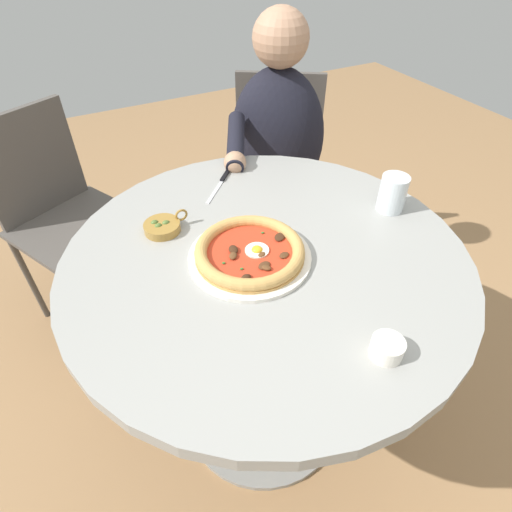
{
  "coord_description": "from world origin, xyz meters",
  "views": [
    {
      "loc": [
        -0.37,
        -0.66,
        1.41
      ],
      "look_at": [
        -0.02,
        0.01,
        0.75
      ],
      "focal_mm": 29.16,
      "sensor_mm": 36.0,
      "label": 1
    }
  ],
  "objects_px": {
    "diner_person": "(275,186)",
    "ramekin_capers": "(387,348)",
    "steak_knife": "(223,180)",
    "cafe_chair_spare_far": "(60,206)",
    "water_glass": "(392,195)",
    "dining_table": "(265,296)",
    "cafe_chair_diner": "(277,165)",
    "olive_pan": "(163,227)",
    "pizza_on_plate": "(250,253)"
  },
  "relations": [
    {
      "from": "diner_person",
      "to": "ramekin_capers",
      "type": "bearing_deg",
      "value": -108.03
    },
    {
      "from": "steak_knife",
      "to": "diner_person",
      "type": "relative_size",
      "value": 0.13
    },
    {
      "from": "ramekin_capers",
      "to": "cafe_chair_spare_far",
      "type": "relative_size",
      "value": 0.07
    },
    {
      "from": "water_glass",
      "to": "diner_person",
      "type": "relative_size",
      "value": 0.09
    },
    {
      "from": "steak_knife",
      "to": "diner_person",
      "type": "xyz_separation_m",
      "value": [
        0.33,
        0.25,
        -0.25
      ]
    },
    {
      "from": "dining_table",
      "to": "water_glass",
      "type": "xyz_separation_m",
      "value": [
        0.38,
        0.01,
        0.2
      ]
    },
    {
      "from": "cafe_chair_diner",
      "to": "olive_pan",
      "type": "bearing_deg",
      "value": -140.85
    },
    {
      "from": "pizza_on_plate",
      "to": "diner_person",
      "type": "height_order",
      "value": "diner_person"
    },
    {
      "from": "pizza_on_plate",
      "to": "diner_person",
      "type": "bearing_deg",
      "value": 55.34
    },
    {
      "from": "water_glass",
      "to": "cafe_chair_spare_far",
      "type": "height_order",
      "value": "cafe_chair_spare_far"
    },
    {
      "from": "dining_table",
      "to": "diner_person",
      "type": "bearing_deg",
      "value": 58.16
    },
    {
      "from": "pizza_on_plate",
      "to": "water_glass",
      "type": "relative_size",
      "value": 2.92
    },
    {
      "from": "pizza_on_plate",
      "to": "ramekin_capers",
      "type": "bearing_deg",
      "value": -73.91
    },
    {
      "from": "cafe_chair_spare_far",
      "to": "pizza_on_plate",
      "type": "bearing_deg",
      "value": -65.43
    },
    {
      "from": "ramekin_capers",
      "to": "cafe_chair_diner",
      "type": "height_order",
      "value": "cafe_chair_diner"
    },
    {
      "from": "ramekin_capers",
      "to": "diner_person",
      "type": "bearing_deg",
      "value": 71.97
    },
    {
      "from": "ramekin_capers",
      "to": "olive_pan",
      "type": "bearing_deg",
      "value": 114.33
    },
    {
      "from": "water_glass",
      "to": "ramekin_capers",
      "type": "relative_size",
      "value": 1.58
    },
    {
      "from": "olive_pan",
      "to": "dining_table",
      "type": "bearing_deg",
      "value": -45.73
    },
    {
      "from": "water_glass",
      "to": "ramekin_capers",
      "type": "distance_m",
      "value": 0.49
    },
    {
      "from": "dining_table",
      "to": "ramekin_capers",
      "type": "bearing_deg",
      "value": -80.61
    },
    {
      "from": "water_glass",
      "to": "cafe_chair_spare_far",
      "type": "relative_size",
      "value": 0.12
    },
    {
      "from": "steak_knife",
      "to": "cafe_chair_spare_far",
      "type": "relative_size",
      "value": 0.18
    },
    {
      "from": "diner_person",
      "to": "dining_table",
      "type": "bearing_deg",
      "value": -121.84
    },
    {
      "from": "ramekin_capers",
      "to": "cafe_chair_spare_far",
      "type": "height_order",
      "value": "cafe_chair_spare_far"
    },
    {
      "from": "pizza_on_plate",
      "to": "diner_person",
      "type": "distance_m",
      "value": 0.77
    },
    {
      "from": "olive_pan",
      "to": "cafe_chair_diner",
      "type": "bearing_deg",
      "value": 39.15
    },
    {
      "from": "cafe_chair_diner",
      "to": "diner_person",
      "type": "bearing_deg",
      "value": -122.62
    },
    {
      "from": "water_glass",
      "to": "steak_knife",
      "type": "relative_size",
      "value": 0.65
    },
    {
      "from": "dining_table",
      "to": "steak_knife",
      "type": "height_order",
      "value": "steak_knife"
    },
    {
      "from": "water_glass",
      "to": "cafe_chair_diner",
      "type": "xyz_separation_m",
      "value": [
        0.06,
        0.71,
        -0.28
      ]
    },
    {
      "from": "dining_table",
      "to": "ramekin_capers",
      "type": "height_order",
      "value": "ramekin_capers"
    },
    {
      "from": "pizza_on_plate",
      "to": "olive_pan",
      "type": "bearing_deg",
      "value": 126.71
    },
    {
      "from": "diner_person",
      "to": "water_glass",
      "type": "bearing_deg",
      "value": -88.61
    },
    {
      "from": "pizza_on_plate",
      "to": "water_glass",
      "type": "distance_m",
      "value": 0.43
    },
    {
      "from": "cafe_chair_diner",
      "to": "cafe_chair_spare_far",
      "type": "bearing_deg",
      "value": 172.41
    },
    {
      "from": "dining_table",
      "to": "cafe_chair_spare_far",
      "type": "distance_m",
      "value": 0.94
    },
    {
      "from": "cafe_chair_spare_far",
      "to": "cafe_chair_diner",
      "type": "bearing_deg",
      "value": -7.59
    },
    {
      "from": "steak_knife",
      "to": "dining_table",
      "type": "bearing_deg",
      "value": -96.87
    },
    {
      "from": "dining_table",
      "to": "ramekin_capers",
      "type": "distance_m",
      "value": 0.4
    },
    {
      "from": "steak_knife",
      "to": "ramekin_capers",
      "type": "height_order",
      "value": "ramekin_capers"
    },
    {
      "from": "dining_table",
      "to": "cafe_chair_spare_far",
      "type": "relative_size",
      "value": 1.14
    },
    {
      "from": "cafe_chair_diner",
      "to": "pizza_on_plate",
      "type": "bearing_deg",
      "value": -124.32
    },
    {
      "from": "ramekin_capers",
      "to": "diner_person",
      "type": "relative_size",
      "value": 0.05
    },
    {
      "from": "dining_table",
      "to": "steak_knife",
      "type": "distance_m",
      "value": 0.38
    },
    {
      "from": "olive_pan",
      "to": "cafe_chair_spare_far",
      "type": "bearing_deg",
      "value": 110.17
    },
    {
      "from": "dining_table",
      "to": "diner_person",
      "type": "height_order",
      "value": "diner_person"
    },
    {
      "from": "steak_knife",
      "to": "diner_person",
      "type": "height_order",
      "value": "diner_person"
    },
    {
      "from": "ramekin_capers",
      "to": "diner_person",
      "type": "xyz_separation_m",
      "value": [
        0.31,
        0.95,
        -0.27
      ]
    },
    {
      "from": "dining_table",
      "to": "cafe_chair_diner",
      "type": "distance_m",
      "value": 0.85
    }
  ]
}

